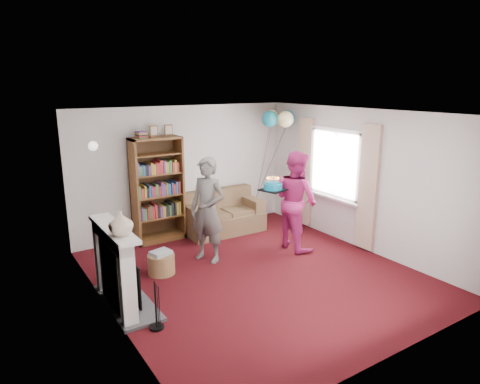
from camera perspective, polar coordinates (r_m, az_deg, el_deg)
ground at (r=6.84m, az=2.20°, el=-10.92°), size 5.00×5.00×0.00m
wall_back at (r=8.52m, az=-7.46°, el=2.95°), size 4.50×0.02×2.50m
wall_left at (r=5.47m, az=-17.48°, el=-4.07°), size 0.02×5.00×2.50m
wall_right at (r=7.89m, az=15.86°, el=1.60°), size 0.02×5.00×2.50m
ceiling at (r=6.20m, az=2.42°, el=10.52°), size 4.50×5.00×0.01m
fireplace at (r=5.95m, az=-15.84°, el=-10.07°), size 0.55×1.80×1.12m
window_bay at (r=8.26m, az=12.48°, el=2.03°), size 0.14×2.02×2.20m
wall_sconce at (r=7.70m, az=-19.01°, el=5.84°), size 0.16×0.23×0.16m
bookcase at (r=8.14m, az=-11.02°, el=0.19°), size 0.93×0.42×2.18m
sofa at (r=8.64m, az=-2.42°, el=-3.19°), size 1.55×0.82×0.82m
wicker_basket at (r=6.91m, az=-10.45°, el=-9.32°), size 0.42×0.42×0.38m
person_striped at (r=7.08m, az=-4.35°, el=-2.41°), size 0.67×0.76×1.76m
person_magenta at (r=7.69m, az=7.47°, el=-1.08°), size 0.69×0.88×1.78m
birthday_cake at (r=7.33m, az=4.41°, el=0.74°), size 0.39×0.39×0.22m
balloons at (r=8.77m, az=5.16°, el=9.74°), size 0.95×0.76×1.74m
mantel_vase at (r=5.36m, az=-15.62°, el=-4.00°), size 0.35×0.35×0.31m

